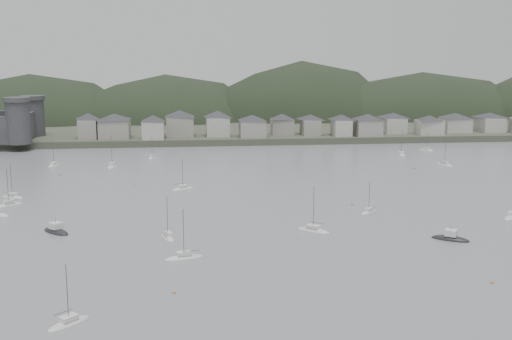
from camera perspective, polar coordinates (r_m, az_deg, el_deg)
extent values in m
plane|color=slate|center=(120.95, 4.07, -9.09)|extent=(900.00, 900.00, 0.00)
cube|color=#383D2D|center=(409.54, -3.49, 4.80)|extent=(900.00, 250.00, 3.00)
ellipsoid|color=black|center=(397.60, -19.47, 2.39)|extent=(138.98, 92.48, 81.13)
ellipsoid|color=black|center=(388.42, -8.06, 2.72)|extent=(132.08, 90.41, 79.74)
ellipsoid|color=black|center=(395.29, 4.06, 2.53)|extent=(133.88, 88.37, 101.41)
ellipsoid|color=black|center=(410.69, 14.60, 2.85)|extent=(165.81, 81.78, 82.55)
cylinder|color=#313133|center=(288.39, -20.70, 3.99)|extent=(10.00, 10.00, 18.00)
cylinder|color=#313133|center=(315.53, -19.47, 4.46)|extent=(10.00, 10.00, 17.00)
cube|color=#313133|center=(302.21, -20.02, 3.72)|extent=(3.50, 30.00, 12.00)
cube|color=gray|center=(299.16, -14.88, 3.60)|extent=(8.34, 12.91, 8.59)
pyramid|color=#27262B|center=(298.58, -14.93, 4.71)|extent=(15.78, 15.78, 3.01)
cube|color=gray|center=(297.06, -12.66, 3.63)|extent=(13.68, 13.35, 8.36)
pyramid|color=#27262B|center=(296.49, -12.70, 4.71)|extent=(20.07, 20.07, 2.93)
cube|color=#9A9690|center=(290.42, -9.28, 3.57)|extent=(9.78, 10.20, 8.08)
pyramid|color=#27262B|center=(289.85, -9.31, 4.64)|extent=(14.83, 14.83, 2.83)
cube|color=gray|center=(299.59, -6.89, 3.93)|extent=(12.59, 13.33, 9.09)
pyramid|color=#27262B|center=(298.99, -6.91, 5.10)|extent=(19.24, 19.24, 3.18)
cube|color=#9A9690|center=(298.46, -3.47, 3.94)|extent=(10.74, 12.17, 8.87)
pyramid|color=#27262B|center=(297.87, -3.48, 5.08)|extent=(17.01, 17.01, 3.10)
cube|color=gray|center=(293.26, -0.34, 3.73)|extent=(11.63, 12.09, 7.69)
pyramid|color=#27262B|center=(292.72, -0.34, 4.74)|extent=(17.61, 17.61, 2.69)
cube|color=gray|center=(303.80, 2.37, 3.92)|extent=(10.37, 9.35, 7.44)
pyramid|color=#27262B|center=(303.29, 2.38, 4.87)|extent=(14.65, 14.65, 2.60)
cube|color=gray|center=(303.81, 4.94, 3.87)|extent=(8.24, 12.20, 7.22)
pyramid|color=#27262B|center=(303.31, 4.95, 4.79)|extent=(15.17, 15.17, 2.53)
cube|color=#9A9690|center=(301.77, 7.72, 3.80)|extent=(8.06, 10.91, 7.46)
pyramid|color=#27262B|center=(301.26, 7.75, 4.75)|extent=(14.08, 14.08, 2.61)
cube|color=gray|center=(303.59, 10.05, 3.79)|extent=(11.73, 11.78, 7.66)
pyramid|color=#27262B|center=(303.07, 10.08, 4.76)|extent=(17.46, 17.46, 2.68)
cube|color=#9A9690|center=(317.72, 12.29, 3.96)|extent=(10.19, 13.02, 7.33)
pyramid|color=#27262B|center=(317.24, 12.33, 4.85)|extent=(17.23, 17.23, 2.57)
cube|color=#9A9690|center=(314.66, 15.38, 3.73)|extent=(11.70, 9.81, 6.88)
pyramid|color=#27262B|center=(314.20, 15.42, 4.57)|extent=(15.97, 15.97, 2.41)
cube|color=#9A9690|center=(329.30, 17.55, 3.91)|extent=(12.83, 12.48, 7.00)
pyramid|color=#27262B|center=(328.85, 17.59, 4.72)|extent=(18.79, 18.79, 2.45)
cube|color=#9A9690|center=(337.62, 20.36, 3.89)|extent=(11.07, 13.50, 6.97)
pyramid|color=#27262B|center=(337.18, 20.41, 4.68)|extent=(18.25, 18.25, 2.44)
ellipsoid|color=silver|center=(128.30, -6.52, -7.96)|extent=(8.42, 4.51, 1.61)
cube|color=silver|center=(127.96, -6.53, -7.49)|extent=(3.17, 2.42, 0.70)
cylinder|color=#3F3F42|center=(126.79, -6.57, -5.74)|extent=(0.12, 0.12, 10.04)
cylinder|color=#3F3F42|center=(127.45, -5.90, -7.30)|extent=(3.52, 1.01, 0.10)
ellipsoid|color=silver|center=(171.58, 22.17, -4.00)|extent=(8.33, 7.76, 1.73)
ellipsoid|color=silver|center=(237.49, -12.86, 0.28)|extent=(4.23, 9.75, 1.89)
cube|color=silver|center=(237.28, -12.87, 0.58)|extent=(2.49, 3.55, 0.70)
cylinder|color=#3F3F42|center=(236.55, -12.92, 1.73)|extent=(0.12, 0.12, 11.80)
cylinder|color=#3F3F42|center=(235.52, -12.87, 0.64)|extent=(0.66, 4.22, 0.10)
ellipsoid|color=silver|center=(254.62, -9.34, 1.06)|extent=(4.38, 7.26, 1.38)
cube|color=silver|center=(254.46, -9.35, 1.28)|extent=(2.24, 2.79, 0.70)
cylinder|color=#3F3F42|center=(253.96, -9.37, 2.06)|extent=(0.12, 0.12, 8.64)
cylinder|color=#3F3F42|center=(253.20, -9.27, 1.37)|extent=(1.12, 2.97, 0.10)
ellipsoid|color=silver|center=(265.89, 12.98, 1.32)|extent=(3.21, 8.55, 1.68)
cube|color=silver|center=(265.72, 12.99, 1.56)|extent=(2.03, 3.05, 0.70)
cylinder|color=#3F3F42|center=(265.13, 13.03, 2.47)|extent=(0.12, 0.12, 10.49)
cylinder|color=#3F3F42|center=(267.01, 12.87, 1.73)|extent=(0.34, 3.78, 0.10)
ellipsoid|color=silver|center=(282.57, 15.17, 1.74)|extent=(5.87, 5.87, 1.26)
cube|color=silver|center=(282.44, 15.18, 1.92)|extent=(2.53, 2.53, 0.70)
cylinder|color=#3F3F42|center=(282.03, 15.21, 2.56)|extent=(0.12, 0.12, 7.86)
cylinder|color=#3F3F42|center=(281.34, 15.09, 2.01)|extent=(2.07, 2.07, 0.10)
ellipsoid|color=silver|center=(245.72, -17.79, 0.38)|extent=(4.61, 8.07, 1.54)
cube|color=silver|center=(245.55, -17.81, 0.62)|extent=(2.41, 3.07, 0.70)
cylinder|color=#3F3F42|center=(244.97, -17.85, 1.52)|extent=(0.12, 0.12, 9.61)
cylinder|color=#3F3F42|center=(246.83, -17.85, 0.80)|extent=(1.11, 3.34, 0.10)
ellipsoid|color=silver|center=(245.22, 16.68, 0.42)|extent=(5.36, 8.66, 1.65)
cube|color=silver|center=(245.04, 16.69, 0.68)|extent=(2.71, 3.34, 0.70)
cylinder|color=#3F3F42|center=(244.41, 16.74, 1.64)|extent=(0.12, 0.12, 10.32)
cylinder|color=#3F3F42|center=(243.49, 16.71, 0.75)|extent=(1.39, 3.52, 0.10)
ellipsoid|color=silver|center=(183.84, -21.43, -3.04)|extent=(7.96, 6.90, 1.61)
cube|color=silver|center=(183.61, -21.45, -2.70)|extent=(3.31, 3.11, 0.70)
cylinder|color=#3F3F42|center=(182.79, -21.54, -1.46)|extent=(0.12, 0.12, 10.04)
cylinder|color=#3F3F42|center=(182.37, -21.18, -2.59)|extent=(2.94, 2.26, 0.10)
ellipsoid|color=silver|center=(142.81, -7.98, -6.10)|extent=(4.22, 7.79, 1.49)
cube|color=silver|center=(142.52, -7.99, -5.70)|extent=(2.25, 2.93, 0.70)
cylinder|color=#3F3F42|center=(141.55, -8.03, -4.24)|extent=(0.12, 0.12, 9.29)
cylinder|color=#3F3F42|center=(141.14, -8.15, -5.63)|extent=(0.96, 3.25, 0.10)
ellipsoid|color=silver|center=(193.52, -6.63, -1.75)|extent=(7.74, 5.73, 1.50)
cube|color=silver|center=(193.31, -6.64, -1.45)|extent=(3.10, 2.71, 0.70)
cylinder|color=#3F3F42|center=(192.58, -6.66, -0.34)|extent=(0.12, 0.12, 9.39)
cylinder|color=#3F3F42|center=(193.85, -6.99, -1.26)|extent=(3.01, 1.72, 0.10)
ellipsoid|color=silver|center=(166.33, 10.16, -3.82)|extent=(6.19, 5.61, 1.27)
cube|color=silver|center=(166.11, 10.17, -3.51)|extent=(2.60, 2.49, 0.70)
cylinder|color=#3F3F42|center=(165.39, 10.21, -2.44)|extent=(0.12, 0.12, 7.94)
cylinder|color=#3F3F42|center=(165.56, 10.54, -3.37)|extent=(2.27, 1.90, 0.10)
ellipsoid|color=silver|center=(102.03, -16.56, -13.24)|extent=(6.97, 6.99, 1.50)
cube|color=silver|center=(101.63, -16.59, -12.69)|extent=(3.01, 3.02, 0.70)
cylinder|color=#3F3F42|center=(100.24, -16.70, -10.70)|extent=(0.12, 0.12, 9.35)
cylinder|color=#3F3F42|center=(102.46, -17.04, -12.19)|extent=(2.45, 2.46, 0.10)
ellipsoid|color=silver|center=(194.04, -21.16, -2.35)|extent=(7.86, 5.79, 1.53)
cube|color=silver|center=(193.82, -21.18, -2.04)|extent=(3.15, 2.75, 0.70)
cylinder|color=#3F3F42|center=(193.09, -21.26, -0.93)|extent=(0.12, 0.12, 9.53)
cylinder|color=#3F3F42|center=(193.40, -21.59, -1.93)|extent=(3.06, 1.73, 0.10)
ellipsoid|color=silver|center=(147.27, 5.20, -5.54)|extent=(8.22, 7.47, 1.69)
cube|color=silver|center=(146.96, 5.21, -5.11)|extent=(3.46, 3.32, 0.70)
cylinder|color=#3F3F42|center=(145.89, 5.24, -3.49)|extent=(0.12, 0.12, 10.55)
cylinder|color=#3F3F42|center=(147.97, 5.58, -4.79)|extent=(2.99, 2.50, 0.10)
ellipsoid|color=black|center=(146.69, 17.18, -6.03)|extent=(8.58, 7.12, 1.83)
cube|color=silver|center=(146.27, 17.21, -5.44)|extent=(3.37, 3.32, 1.40)
cylinder|color=#3F3F42|center=(146.04, 17.23, -5.10)|extent=(0.10, 0.10, 1.20)
ellipsoid|color=black|center=(153.04, -17.62, -5.38)|extent=(8.22, 8.49, 1.91)
cube|color=silver|center=(152.63, -17.65, -4.80)|extent=(3.56, 3.57, 1.40)
cylinder|color=#3F3F42|center=(152.41, -17.67, -4.47)|extent=(0.10, 0.10, 1.20)
sphere|color=#D27C46|center=(235.15, 14.15, 0.16)|extent=(0.70, 0.70, 0.70)
sphere|color=#D27C46|center=(225.60, -17.33, -0.41)|extent=(0.70, 0.70, 0.70)
sphere|color=#D27C46|center=(110.90, -7.42, -10.89)|extent=(0.70, 0.70, 0.70)
sphere|color=#D27C46|center=(174.40, 8.71, -3.09)|extent=(0.70, 0.70, 0.70)
sphere|color=#D27C46|center=(122.06, 20.58, -9.48)|extent=(0.70, 0.70, 0.70)
sphere|color=#D27C46|center=(201.40, -10.94, -1.37)|extent=(0.70, 0.70, 0.70)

